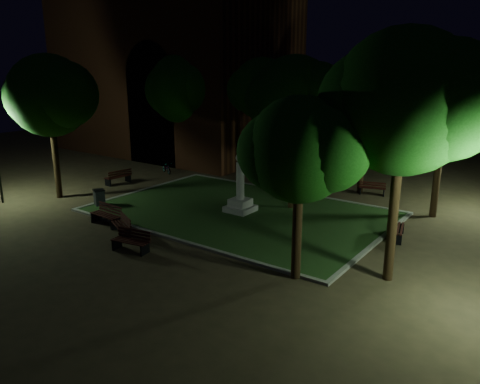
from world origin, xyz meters
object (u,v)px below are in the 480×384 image
(bench_near_right, at_px, (131,241))
(bench_far_side, at_px, (372,189))
(bench_near_left, at_px, (122,225))
(bench_west_near, at_px, (107,215))
(trash_bin, at_px, (99,198))
(monument, at_px, (240,196))
(bench_left_side, at_px, (119,177))
(bicycle, at_px, (167,168))
(bench_right_side, at_px, (395,229))

(bench_near_right, relative_size, bench_far_side, 1.07)
(bench_near_left, distance_m, bench_west_near, 1.72)
(bench_west_near, distance_m, trash_bin, 3.29)
(monument, relative_size, bench_left_side, 1.72)
(monument, bearing_deg, trash_bin, -152.27)
(bench_left_side, height_order, trash_bin, bench_left_side)
(bicycle, bearing_deg, bench_far_side, -53.62)
(trash_bin, bearing_deg, bench_far_side, 44.30)
(bench_near_left, height_order, trash_bin, trash_bin)
(bicycle, bearing_deg, trash_bin, -136.79)
(bench_left_side, bearing_deg, bench_right_side, 98.58)
(monument, bearing_deg, bench_far_side, 59.32)
(bench_west_near, relative_size, trash_bin, 1.90)
(monument, xyz_separation_m, bicycle, (-9.94, 4.49, -0.57))
(bench_left_side, relative_size, trash_bin, 1.89)
(bench_far_side, bearing_deg, monument, 43.73)
(monument, height_order, bench_right_side, monument)
(bench_far_side, height_order, trash_bin, trash_bin)
(bench_near_right, distance_m, bench_west_near, 3.99)
(monument, relative_size, trash_bin, 3.27)
(bicycle, bearing_deg, bench_right_side, -76.57)
(bench_near_right, xyz_separation_m, bench_left_side, (-9.56, 7.33, 0.02))
(bench_near_left, height_order, bench_right_side, bench_right_side)
(bench_far_side, bearing_deg, bench_near_right, 55.03)
(bench_far_side, bearing_deg, bench_west_near, 40.39)
(bench_right_side, distance_m, bicycle, 18.28)
(bench_far_side, xyz_separation_m, trash_bin, (-11.61, -11.33, 0.09))
(bench_right_side, height_order, bench_far_side, bench_right_side)
(bench_near_left, relative_size, bench_left_side, 0.91)
(monument, distance_m, trash_bin, 8.05)
(monument, height_order, bicycle, monument)
(bench_far_side, distance_m, trash_bin, 16.23)
(monument, relative_size, bench_far_side, 1.91)
(bench_near_left, distance_m, bench_left_side, 9.76)
(bench_near_left, height_order, bench_west_near, bench_west_near)
(trash_bin, bearing_deg, bench_left_side, 127.99)
(monument, xyz_separation_m, bench_west_near, (-4.31, -5.46, -0.48))
(bench_west_near, height_order, bench_left_side, bench_west_near)
(monument, relative_size, bench_right_side, 1.68)
(monument, distance_m, bench_right_side, 8.10)
(trash_bin, bearing_deg, bench_near_left, -26.07)
(bicycle, bearing_deg, monument, -90.07)
(monument, relative_size, bench_west_near, 1.72)
(bench_right_side, height_order, bicycle, bench_right_side)
(bench_near_left, relative_size, trash_bin, 1.73)
(bench_near_right, bearing_deg, bicycle, 118.08)
(bench_near_right, bearing_deg, trash_bin, 141.92)
(monument, bearing_deg, bench_left_side, 178.65)
(bench_left_side, bearing_deg, bicycle, -177.77)
(bicycle, bearing_deg, bench_left_side, -159.54)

